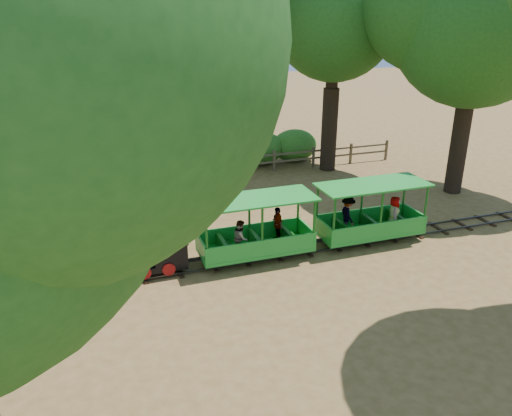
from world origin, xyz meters
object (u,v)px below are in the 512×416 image
object	(u,v)px
locomotive	(137,220)
carriage_rear	(368,218)
carriage_front	(256,236)
fence	(211,165)

from	to	relation	value
locomotive	carriage_rear	size ratio (longest dim) A/B	0.85
carriage_front	fence	size ratio (longest dim) A/B	0.20
carriage_front	carriage_rear	bearing A→B (deg)	0.10
carriage_front	locomotive	bearing A→B (deg)	178.55
locomotive	carriage_front	world-z (taller)	locomotive
carriage_front	carriage_rear	xyz separation A→B (m)	(3.81, 0.01, 0.04)
fence	locomotive	bearing A→B (deg)	-117.06
carriage_rear	fence	xyz separation A→B (m)	(-3.17, 8.01, -0.21)
locomotive	carriage_front	size ratio (longest dim) A/B	0.85
carriage_front	carriage_rear	distance (m)	3.81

